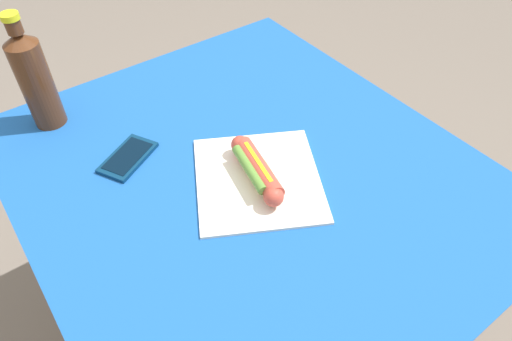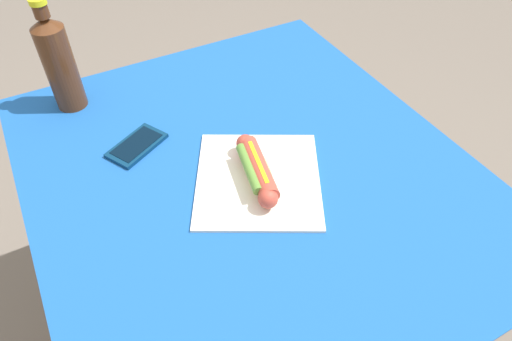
% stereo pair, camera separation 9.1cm
% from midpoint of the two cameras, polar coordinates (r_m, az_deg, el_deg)
% --- Properties ---
extents(ground_plane, '(6.00, 6.00, 0.00)m').
position_cam_midpoint_polar(ground_plane, '(1.58, 1.26, -19.56)').
color(ground_plane, '#6B6056').
rests_on(ground_plane, ground).
extents(dining_table, '(0.99, 0.87, 0.75)m').
position_cam_midpoint_polar(dining_table, '(1.06, 1.77, -5.61)').
color(dining_table, brown).
rests_on(dining_table, ground).
extents(paper_wrapper, '(0.35, 0.34, 0.01)m').
position_cam_midpoint_polar(paper_wrapper, '(0.93, 2.80, -1.31)').
color(paper_wrapper, silver).
rests_on(paper_wrapper, dining_table).
extents(hot_dog, '(0.19, 0.08, 0.05)m').
position_cam_midpoint_polar(hot_dog, '(0.91, 2.80, -0.08)').
color(hot_dog, '#DBB26B').
rests_on(hot_dog, paper_wrapper).
extents(cell_phone, '(0.12, 0.14, 0.01)m').
position_cam_midpoint_polar(cell_phone, '(1.02, -12.05, 2.93)').
color(cell_phone, '#0A2D4C').
rests_on(cell_phone, dining_table).
extents(soda_bottle, '(0.07, 0.07, 0.26)m').
position_cam_midpoint_polar(soda_bottle, '(1.12, -21.03, 12.29)').
color(soda_bottle, '#4C2814').
rests_on(soda_bottle, dining_table).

